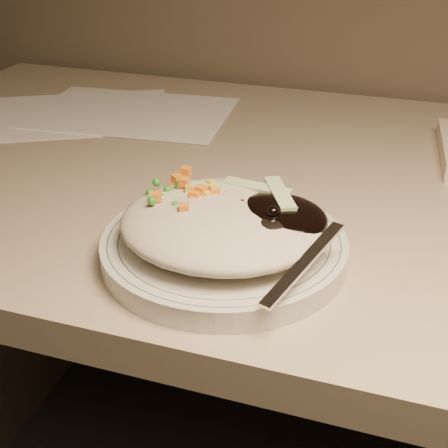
% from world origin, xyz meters
% --- Properties ---
extents(desk, '(1.40, 0.70, 0.74)m').
position_xyz_m(desk, '(0.00, 1.38, 0.54)').
color(desk, tan).
rests_on(desk, ground).
extents(plate, '(0.23, 0.23, 0.02)m').
position_xyz_m(plate, '(-0.09, 1.17, 0.75)').
color(plate, silver).
rests_on(plate, desk).
extents(plate_rim, '(0.22, 0.22, 0.00)m').
position_xyz_m(plate_rim, '(-0.09, 1.17, 0.76)').
color(plate_rim, '#144723').
rests_on(plate_rim, plate).
extents(meal, '(0.21, 0.19, 0.05)m').
position_xyz_m(meal, '(-0.08, 1.17, 0.78)').
color(meal, '#BAB297').
rests_on(meal, plate).
extents(papers, '(0.43, 0.33, 0.00)m').
position_xyz_m(papers, '(-0.40, 1.51, 0.74)').
color(papers, white).
rests_on(papers, desk).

